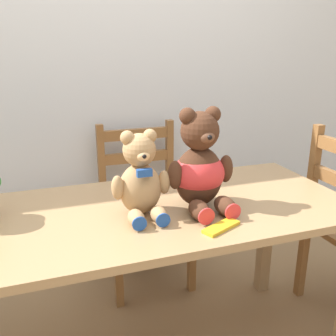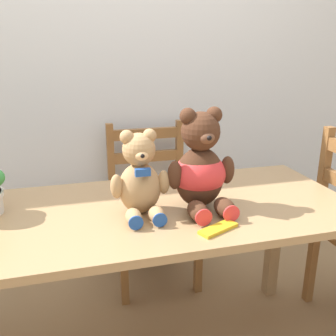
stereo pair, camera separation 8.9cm
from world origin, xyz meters
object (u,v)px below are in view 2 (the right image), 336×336
(teddy_bear_right, at_px, (201,169))
(chocolate_bar, at_px, (218,229))
(teddy_bear_left, at_px, (140,179))
(wooden_chair_behind, at_px, (152,204))

(teddy_bear_right, bearing_deg, chocolate_bar, 85.96)
(chocolate_bar, bearing_deg, teddy_bear_right, 87.74)
(teddy_bear_right, relative_size, chocolate_bar, 2.60)
(teddy_bear_right, distance_m, chocolate_bar, 0.25)
(chocolate_bar, bearing_deg, teddy_bear_left, 137.62)
(wooden_chair_behind, distance_m, teddy_bear_left, 0.83)
(teddy_bear_left, relative_size, chocolate_bar, 2.14)
(chocolate_bar, bearing_deg, wooden_chair_behind, 91.68)
(teddy_bear_left, bearing_deg, teddy_bear_right, -179.24)
(wooden_chair_behind, xyz_separation_m, teddy_bear_left, (-0.20, -0.70, 0.41))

